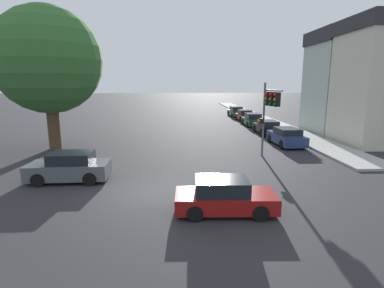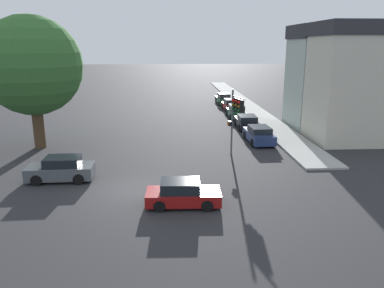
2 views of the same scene
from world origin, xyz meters
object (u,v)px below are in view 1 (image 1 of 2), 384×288
Objects in this scene: crossing_car_0 at (70,167)px; parked_car_0 at (286,137)px; parked_car_4 at (236,112)px; crossing_car_1 at (224,197)px; parked_car_3 at (244,116)px; parked_car_1 at (267,127)px; parked_car_2 at (252,120)px; traffic_signal at (269,105)px; street_tree at (48,61)px.

parked_car_0 is (14.51, 8.54, -0.02)m from crossing_car_0.
crossing_car_1 is at bearing 166.89° from parked_car_4.
crossing_car_1 is 0.90× the size of parked_car_0.
crossing_car_0 is at bearing 147.55° from parked_car_3.
parked_car_2 is at bearing 1.49° from parked_car_1.
parked_car_3 is 0.84× the size of parked_car_4.
traffic_signal reaches higher than parked_car_0.
street_tree reaches higher than crossing_car_0.
parked_car_4 is (-0.02, 10.47, 0.01)m from parked_car_2.
crossing_car_0 reaches higher than parked_car_3.
street_tree is at bearing 134.75° from crossing_car_1.
parked_car_4 is at bearing 80.43° from crossing_car_1.
parked_car_4 is at bearing 1.19° from parked_car_1.
parked_car_2 is (14.54, 20.09, -0.01)m from crossing_car_0.
street_tree is 2.09× the size of traffic_signal.
parked_car_3 is at bearing 42.62° from street_tree.
traffic_signal reaches higher than crossing_car_0.
parked_car_2 is (-0.06, 5.86, 0.04)m from parked_car_1.
parked_car_1 is 16.33m from parked_car_4.
street_tree is 20.42m from parked_car_1.
parked_car_3 is at bearing -121.85° from crossing_car_0.
parked_car_3 reaches higher than crossing_car_1.
crossing_car_0 is (-11.66, -4.28, -2.89)m from traffic_signal.
parked_car_0 is at bearing -137.65° from traffic_signal.
parked_car_3 is at bearing 78.09° from crossing_car_1.
street_tree is 25.95m from parked_car_3.
parked_car_0 is (2.85, 4.26, -2.91)m from traffic_signal.
crossing_car_1 is 30.24m from parked_car_3.
crossing_car_0 is 0.92× the size of parked_car_0.
parked_car_1 is 10.89m from parked_car_3.
crossing_car_0 is at bearing 118.37° from parked_car_0.
street_tree reaches higher than parked_car_1.
traffic_signal reaches higher than parked_car_4.
parked_car_3 reaches higher than parked_car_0.
parked_car_1 is 1.00× the size of parked_car_2.
crossing_car_0 is (3.92, -8.01, -5.91)m from street_tree.
street_tree reaches higher than parked_car_0.
street_tree is 2.66× the size of crossing_car_1.
street_tree is at bearing 123.46° from parked_car_2.
street_tree reaches higher than parked_car_4.
parked_car_1 is at bearing 177.46° from parked_car_3.
crossing_car_1 is at bearing 49.74° from traffic_signal.
parked_car_3 is at bearing 0.54° from parked_car_1.
parked_car_1 is at bearing 178.68° from parked_car_4.
crossing_car_1 is 35.51m from parked_car_4.
traffic_signal is 1.27× the size of crossing_car_1.
parked_car_4 reaches higher than parked_car_1.
parked_car_1 is (7.17, 18.47, 0.03)m from crossing_car_1.
traffic_signal is at bearing 144.11° from parked_car_0.
parked_car_0 reaches higher than parked_car_1.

